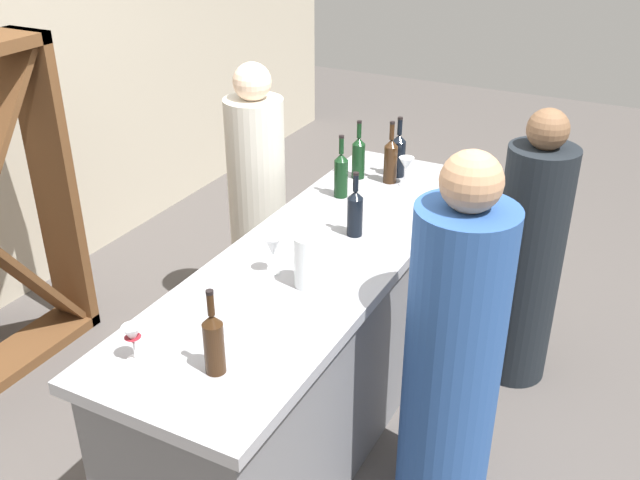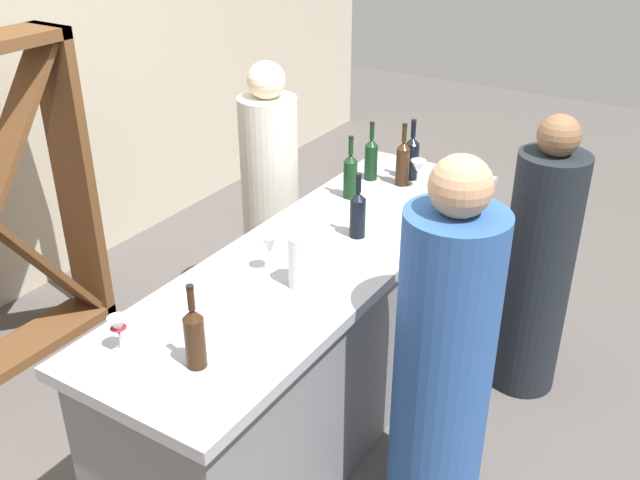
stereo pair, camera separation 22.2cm
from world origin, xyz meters
The scene contains 15 objects.
ground_plane centered at (0.00, 0.00, 0.00)m, with size 12.00×12.00×0.00m, color #4C4744.
bar_counter centered at (0.00, 0.00, 0.46)m, with size 2.40×0.73×0.91m.
wine_bottle_leftmost_amber_brown centered at (-0.90, -0.08, 1.03)m, with size 0.07×0.07×0.31m.
wine_bottle_second_left_near_black centered at (0.20, -0.07, 1.03)m, with size 0.07×0.07×0.30m.
wine_bottle_center_dark_green centered at (0.55, 0.17, 1.03)m, with size 0.07×0.07×0.32m.
wine_bottle_second_right_dark_green centered at (0.81, 0.20, 1.03)m, with size 0.07×0.07×0.31m.
wine_bottle_rightmost_amber_brown centered at (0.84, 0.02, 1.04)m, with size 0.07×0.07×0.33m.
wine_bottle_far_right_near_black centered at (0.93, 0.02, 1.03)m, with size 0.07×0.07×0.33m.
wine_glass_near_left centered at (0.84, -0.06, 1.02)m, with size 0.08×0.08×0.15m.
wine_glass_near_center centered at (-0.26, 0.08, 1.03)m, with size 0.07×0.07×0.16m.
wine_glass_near_right centered at (-0.97, 0.19, 1.00)m, with size 0.07×0.07×0.14m.
water_pitcher centered at (-0.28, -0.09, 1.02)m, with size 0.10×0.10×0.21m.
person_left_guest centered at (-0.22, -0.69, 0.72)m, with size 0.41×0.41×1.56m.
person_center_guest centered at (0.78, -0.75, 0.66)m, with size 0.39×0.39×1.44m.
person_right_guest centered at (0.58, 0.69, 0.71)m, with size 0.32×0.32×1.52m.
Camera 1 is at (-2.42, -1.27, 2.40)m, focal length 40.42 mm.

